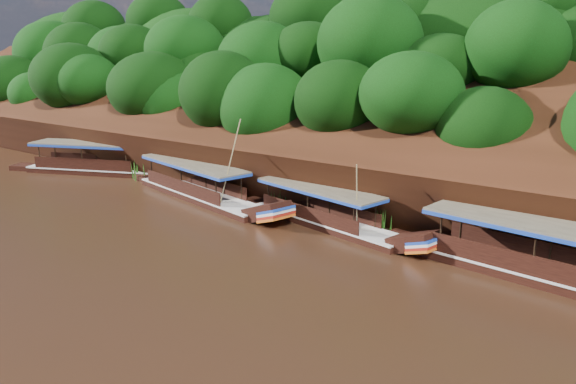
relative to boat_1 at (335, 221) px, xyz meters
The scene contains 6 objects.
ground 8.10m from the boat_1, 79.63° to the right, with size 160.00×160.00×0.00m, color black.
riverbank 14.90m from the boat_1, 84.41° to the left, with size 120.00×30.06×19.40m.
boat_1 is the anchor object (origin of this frame).
boat_2 10.12m from the boat_1, behind, with size 15.39×5.04×6.34m.
boat_3 22.91m from the boat_1, behind, with size 13.78×7.69×3.01m.
reeds 2.75m from the boat_1, 146.07° to the left, with size 48.09×2.47×1.80m.
Camera 1 is at (14.88, -17.94, 9.98)m, focal length 35.00 mm.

